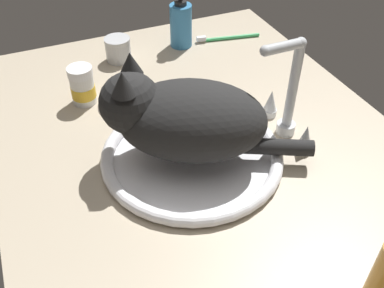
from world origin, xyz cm
name	(u,v)px	position (x,y,z in cm)	size (l,w,h in cm)	color
countertop	(205,152)	(0.00, 0.00, 1.50)	(112.33, 82.49, 3.00)	#B7A88E
sink_basin	(192,155)	(2.34, -4.03, 4.11)	(36.04, 36.04, 2.53)	white
faucet	(288,101)	(2.34, 17.03, 11.44)	(16.54, 10.56, 22.21)	silver
cat	(179,117)	(1.24, -6.21, 13.41)	(28.37, 38.02, 19.06)	black
soap_pump_bottle	(181,24)	(-42.29, 11.77, 9.33)	(5.98, 5.98, 16.84)	teal
metal_jar	(118,49)	(-41.24, -6.53, 6.17)	(6.77, 6.77, 6.30)	#B2B5BA
pill_bottle	(83,86)	(-25.69, -19.20, 7.24)	(5.68, 5.68, 9.14)	white
toothbrush	(227,38)	(-40.28, 25.03, 3.61)	(4.53, 18.35, 1.70)	#3FB266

